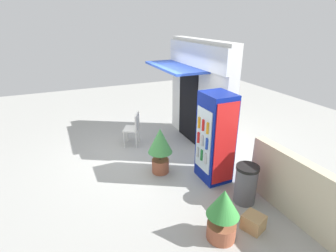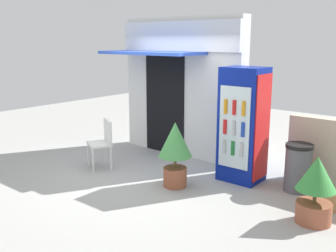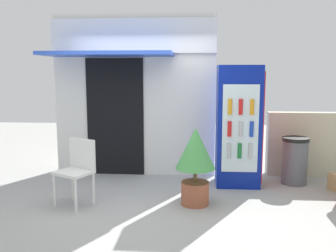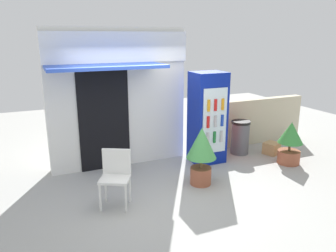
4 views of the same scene
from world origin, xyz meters
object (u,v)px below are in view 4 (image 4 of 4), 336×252
Objects in this scene: potted_plant_near_shop at (201,150)px; trash_bin at (240,137)px; drink_cooler at (208,118)px; cardboard_box at (272,148)px; potted_plant_curbside at (290,141)px; plastic_chair at (116,173)px.

trash_bin is (1.66, 1.09, -0.27)m from potted_plant_near_shop.
cardboard_box is (1.62, -0.23, -0.85)m from drink_cooler.
potted_plant_near_shop is at bearing -162.05° from cardboard_box.
potted_plant_curbside is at bearing -57.66° from trash_bin.
potted_plant_near_shop reaches higher than cardboard_box.
potted_plant_curbside is 1.14m from trash_bin.
drink_cooler is at bearing -173.36° from trash_bin.
potted_plant_near_shop reaches higher than plastic_chair.
trash_bin is (-0.60, 0.95, -0.12)m from potted_plant_curbside.
drink_cooler is at bearing 171.94° from cardboard_box.
plastic_chair is at bearing -159.70° from trash_bin.
potted_plant_near_shop is 3.32× the size of cardboard_box.
potted_plant_curbside is (3.90, 0.27, -0.04)m from plastic_chair.
drink_cooler is at bearing 25.32° from plastic_chair.
cardboard_box is at bearing 17.95° from potted_plant_near_shop.
trash_bin is 2.37× the size of cardboard_box.
trash_bin is 0.79m from cardboard_box.
potted_plant_near_shop is 1.19× the size of potted_plant_curbside.
cardboard_box is (0.06, 0.61, -0.38)m from potted_plant_curbside.
trash_bin reaches higher than cardboard_box.
plastic_chair is 3.91m from potted_plant_curbside.
cardboard_box is at bearing 84.41° from potted_plant_curbside.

